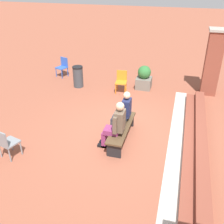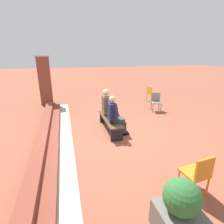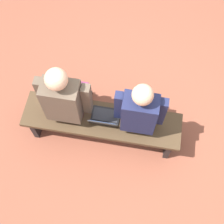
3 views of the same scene
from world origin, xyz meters
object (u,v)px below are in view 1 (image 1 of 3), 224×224
object	(u,v)px
litter_bin	(78,77)
plastic_chair_far_left	(6,142)
planter	(144,78)
laptop	(122,124)
plastic_chair_near_bench_left	(121,80)
bench	(122,129)
person_adult	(116,124)
plastic_chair_near_bench_right	(63,66)
person_student	(123,111)

from	to	relation	value
litter_bin	plastic_chair_far_left	bearing A→B (deg)	0.37
planter	laptop	bearing A→B (deg)	0.36
plastic_chair_near_bench_left	planter	xyz separation A→B (m)	(-0.58, 0.79, -0.04)
bench	person_adult	bearing A→B (deg)	-10.21
plastic_chair_far_left	litter_bin	world-z (taller)	litter_bin
person_adult	planter	bearing A→B (deg)	179.21
bench	laptop	world-z (taller)	laptop
bench	planter	bearing A→B (deg)	-179.83
laptop	plastic_chair_near_bench_right	bearing A→B (deg)	-138.03
laptop	plastic_chair_far_left	bearing A→B (deg)	-58.63
litter_bin	plastic_chair_near_bench_left	bearing A→B (deg)	89.34
plastic_chair_near_bench_left	litter_bin	xyz separation A→B (m)	(-0.02, -1.81, -0.05)
person_adult	plastic_chair_near_bench_right	size ratio (longest dim) A/B	1.64
person_student	litter_bin	distance (m)	3.84
laptop	plastic_chair_near_bench_left	distance (m)	3.30
plastic_chair_near_bench_left	plastic_chair_far_left	bearing A→B (deg)	-20.45
planter	litter_bin	world-z (taller)	planter
person_adult	laptop	distance (m)	0.49
person_student	laptop	distance (m)	0.43
person_student	plastic_chair_far_left	distance (m)	3.19
plastic_chair_near_bench_left	litter_bin	world-z (taller)	litter_bin
person_adult	litter_bin	bearing A→B (deg)	-145.02
bench	person_student	xyz separation A→B (m)	(-0.40, -0.07, 0.35)
plastic_chair_near_bench_left	planter	bearing A→B (deg)	126.31
laptop	planter	world-z (taller)	planter
plastic_chair_far_left	planter	xyz separation A→B (m)	(-5.36, 2.57, -0.04)
plastic_chair_far_left	litter_bin	xyz separation A→B (m)	(-4.80, -0.03, -0.05)
person_student	litter_bin	size ratio (longest dim) A/B	1.53
person_student	laptop	size ratio (longest dim) A/B	4.11
bench	planter	distance (m)	3.82
bench	plastic_chair_near_bench_left	bearing A→B (deg)	-166.07
laptop	plastic_chair_near_bench_right	xyz separation A→B (m)	(-4.16, -3.74, -0.02)
person_student	plastic_chair_far_left	bearing A→B (deg)	-52.27
litter_bin	plastic_chair_near_bench_right	bearing A→B (deg)	-130.15
laptop	plastic_chair_near_bench_right	distance (m)	5.59
plastic_chair_near_bench_right	litter_bin	xyz separation A→B (m)	(0.94, 1.11, -0.05)
person_adult	plastic_chair_near_bench_right	xyz separation A→B (m)	(-4.58, -3.66, -0.25)
laptop	litter_bin	distance (m)	4.16
person_student	plastic_chair_near_bench_left	world-z (taller)	person_student
laptop	plastic_chair_near_bench_left	size ratio (longest dim) A/B	0.38
plastic_chair_near_bench_left	litter_bin	distance (m)	1.81
laptop	litter_bin	bearing A→B (deg)	-140.78
plastic_chair_near_bench_left	plastic_chair_near_bench_right	xyz separation A→B (m)	(-0.96, -2.92, 0.00)
person_adult	litter_bin	size ratio (longest dim) A/B	1.60
plastic_chair_far_left	planter	size ratio (longest dim) A/B	0.89
laptop	planter	size ratio (longest dim) A/B	0.34
bench	planter	world-z (taller)	planter
bench	plastic_chair_far_left	xyz separation A→B (m)	(1.55, -2.59, 0.13)
plastic_chair_far_left	laptop	bearing A→B (deg)	121.37
laptop	plastic_chair_near_bench_right	size ratio (longest dim) A/B	0.38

